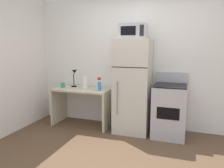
% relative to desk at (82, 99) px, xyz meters
% --- Properties ---
extents(wall_back_white, '(5.00, 0.10, 2.60)m').
position_rel_desk_xyz_m(wall_back_white, '(1.13, 0.35, 0.78)').
color(wall_back_white, white).
rests_on(wall_back_white, ground).
extents(desk, '(1.14, 0.57, 0.75)m').
position_rel_desk_xyz_m(desk, '(0.00, 0.00, 0.00)').
color(desk, beige).
rests_on(desk, ground).
extents(desk_lamp, '(0.14, 0.12, 0.35)m').
position_rel_desk_xyz_m(desk_lamp, '(-0.21, 0.08, 0.47)').
color(desk_lamp, black).
rests_on(desk_lamp, desk).
extents(spray_bottle, '(0.06, 0.06, 0.25)m').
position_rel_desk_xyz_m(spray_bottle, '(0.41, -0.09, 0.33)').
color(spray_bottle, '#2D8CEA').
rests_on(spray_bottle, desk).
extents(coffee_mug, '(0.08, 0.08, 0.09)m').
position_rel_desk_xyz_m(coffee_mug, '(-0.41, -0.04, 0.28)').
color(coffee_mug, '#338C66').
rests_on(coffee_mug, desk).
extents(paper_towel_roll, '(0.11, 0.11, 0.24)m').
position_rel_desk_xyz_m(paper_towel_roll, '(0.06, 0.01, 0.35)').
color(paper_towel_roll, white).
rests_on(paper_towel_roll, desk).
extents(refrigerator, '(0.63, 0.61, 1.70)m').
position_rel_desk_xyz_m(refrigerator, '(1.03, -0.01, 0.33)').
color(refrigerator, beige).
rests_on(refrigerator, ground).
extents(microwave, '(0.46, 0.35, 0.26)m').
position_rel_desk_xyz_m(microwave, '(1.03, -0.03, 1.31)').
color(microwave, '#B7B7BC').
rests_on(microwave, refrigerator).
extents(oven_range, '(0.56, 0.61, 1.10)m').
position_rel_desk_xyz_m(oven_range, '(1.70, -0.01, -0.06)').
color(oven_range, '#B7B7BC').
rests_on(oven_range, ground).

